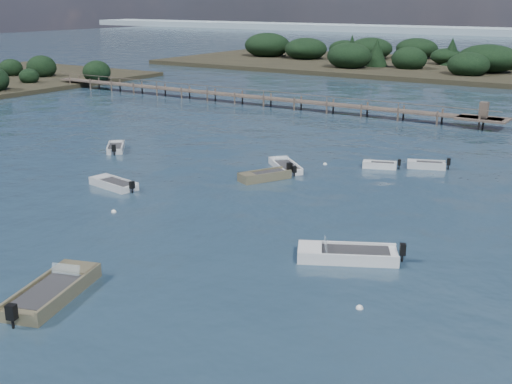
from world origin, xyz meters
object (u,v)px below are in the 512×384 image
Objects in this scene: dinghy_extra_b at (285,167)px; jetty at (267,98)px; dinghy_near_olive at (53,293)px; dinghy_extra_a at (265,177)px; tender_far_white at (380,166)px; tender_far_grey at (116,149)px; dinghy_mid_white_a at (347,256)px; tender_far_grey_b at (426,166)px; dinghy_mid_grey at (114,185)px.

jetty reaches higher than dinghy_extra_b.
dinghy_extra_a is (-2.43, 21.30, -0.00)m from dinghy_near_olive.
dinghy_extra_b is 7.39m from tender_far_white.
tender_far_grey is 0.63× the size of dinghy_mid_white_a.
tender_far_grey is 22.59m from tender_far_white.
tender_far_grey is 27.47m from jetty.
tender_far_white is 18.97m from dinghy_mid_white_a.
tender_far_grey is 1.01× the size of tender_far_grey_b.
dinghy_extra_b is at bearing 55.39° from dinghy_mid_grey.
jetty is at bearing 126.87° from dinghy_mid_white_a.
dinghy_mid_white_a reaches higher than dinghy_extra_a.
tender_far_grey_b is at bearing -35.30° from jetty.
dinghy_mid_white_a is (11.77, -13.81, 0.02)m from dinghy_extra_b.
tender_far_white is 9.63m from dinghy_extra_a.
tender_far_grey_b is (-2.68, 19.99, -0.01)m from dinghy_mid_white_a.
tender_far_grey_b is at bearing 31.96° from tender_far_white.
dinghy_extra_b is 0.78× the size of dinghy_mid_white_a.
tender_far_grey_b is 0.05× the size of jetty.
dinghy_mid_white_a reaches higher than tender_far_white.
dinghy_extra_b is 1.41× the size of tender_far_white.
dinghy_extra_a is at bearing 137.94° from dinghy_mid_white_a.
dinghy_mid_grey is 23.79m from tender_far_grey_b.
dinghy_mid_white_a is 20.17m from tender_far_grey_b.
tender_far_grey_b is (24.57, 8.81, -0.01)m from tender_far_grey.
dinghy_mid_white_a reaches higher than dinghy_mid_grey.
tender_far_grey_b reaches higher than dinghy_mid_grey.
dinghy_mid_grey is at bearing -134.22° from tender_far_grey_b.
dinghy_mid_white_a is at bearing -53.13° from jetty.
dinghy_extra_b is at bearing 95.39° from dinghy_extra_a.
dinghy_near_olive is 1.09× the size of dinghy_mid_white_a.
jetty reaches higher than dinghy_mid_grey.
dinghy_mid_grey is at bearing -124.61° from dinghy_extra_b.
jetty is at bearing 124.73° from dinghy_extra_b.
dinghy_near_olive is 1.35× the size of dinghy_mid_grey.
dinghy_extra_a is at bearing -84.61° from dinghy_extra_b.
tender_far_grey_b is 32.19m from jetty.
dinghy_mid_white_a reaches higher than tender_far_grey_b.
tender_far_grey is at bearing 134.09° from dinghy_mid_grey.
tender_far_grey is 0.78× the size of dinghy_mid_grey.
dinghy_extra_a is at bearing -132.18° from tender_far_grey_b.
tender_far_grey is at bearing 157.70° from dinghy_mid_white_a.
dinghy_extra_a reaches higher than dinghy_extra_b.
dinghy_extra_a is at bearing -3.09° from tender_far_grey.
dinghy_near_olive is 14.20m from dinghy_mid_white_a.
tender_far_white is at bearing 83.59° from dinghy_near_olive.
tender_far_grey_b is at bearing 19.73° from tender_far_grey.
dinghy_extra_b is 13.21m from dinghy_mid_grey.
dinghy_near_olive is 21.44m from dinghy_extra_a.
dinghy_extra_a is 33.25m from jetty.
dinghy_near_olive reaches higher than tender_far_white.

